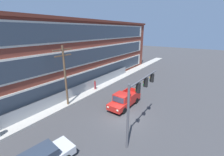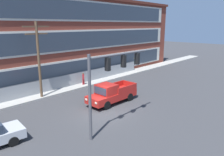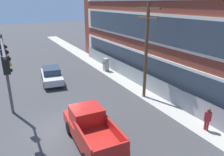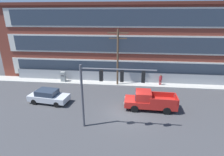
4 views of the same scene
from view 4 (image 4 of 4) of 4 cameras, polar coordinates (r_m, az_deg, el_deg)
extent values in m
plane|color=#38383A|center=(18.39, 4.41, -11.49)|extent=(160.00, 160.00, 0.00)
cube|color=#9E9B93|center=(25.86, 5.01, -1.74)|extent=(80.00, 2.18, 0.16)
cube|color=brown|center=(31.41, 12.12, 11.85)|extent=(47.07, 11.64, 10.86)
cube|color=beige|center=(26.40, 12.79, 2.68)|extent=(43.30, 0.10, 2.61)
cube|color=#2D3844|center=(26.35, 12.81, 2.65)|extent=(41.42, 0.06, 2.17)
cube|color=beige|center=(25.61, 13.41, 10.44)|extent=(43.30, 0.10, 2.61)
cube|color=#2D3844|center=(25.55, 13.42, 10.42)|extent=(41.42, 0.06, 2.17)
cube|color=beige|center=(25.31, 14.09, 18.54)|extent=(43.30, 0.10, 2.61)
cube|color=#2D3844|center=(25.25, 14.10, 18.54)|extent=(41.42, 0.06, 2.17)
cube|color=#57261C|center=(31.18, 12.91, 22.13)|extent=(47.57, 12.14, 0.40)
cube|color=gray|center=(26.07, 4.14, 0.17)|extent=(33.44, 0.04, 1.61)
cylinder|color=#4C4C51|center=(31.34, -28.08, 1.22)|extent=(0.06, 0.06, 1.61)
cylinder|color=#4C4C51|center=(25.81, 4.18, 1.86)|extent=(33.44, 0.05, 0.05)
cylinder|color=#4C4C51|center=(15.28, -9.65, -6.24)|extent=(0.20, 0.20, 5.79)
cylinder|color=#4C4C51|center=(13.82, 1.93, 2.79)|extent=(6.06, 0.14, 0.14)
cube|color=black|center=(14.15, -3.54, 0.83)|extent=(0.28, 0.32, 0.90)
cylinder|color=#4B0807|center=(14.23, -3.45, 2.13)|extent=(0.04, 0.18, 0.18)
cylinder|color=#503E08|center=(14.31, -3.42, 1.06)|extent=(0.04, 0.18, 0.18)
cylinder|color=green|center=(14.41, -3.40, 0.00)|extent=(0.04, 0.18, 0.18)
cube|color=black|center=(13.98, 3.28, 0.59)|extent=(0.28, 0.32, 0.90)
cylinder|color=#4B0807|center=(14.06, 3.34, 1.91)|extent=(0.04, 0.18, 0.18)
cylinder|color=#503E08|center=(14.15, 3.32, 0.83)|extent=(0.04, 0.18, 0.18)
cylinder|color=green|center=(14.24, 3.30, -0.24)|extent=(0.04, 0.18, 0.18)
cube|color=black|center=(14.01, 10.18, 0.35)|extent=(0.28, 0.32, 0.90)
cylinder|color=#4B0807|center=(14.09, 10.20, 1.66)|extent=(0.04, 0.18, 0.18)
cylinder|color=gold|center=(14.18, 10.13, 0.59)|extent=(0.04, 0.18, 0.18)
cylinder|color=#0A4011|center=(14.27, 10.06, -0.47)|extent=(0.04, 0.18, 0.18)
cube|color=#AD1E19|center=(19.24, 12.34, -7.86)|extent=(5.47, 2.08, 0.70)
cube|color=#AD1E19|center=(18.83, 10.21, -5.60)|extent=(1.68, 1.82, 0.92)
cube|color=#283342|center=(18.80, 7.66, -5.49)|extent=(0.11, 1.58, 0.69)
cube|color=#AD1E19|center=(18.32, 16.50, -7.52)|extent=(2.71, 0.20, 0.56)
cube|color=#AD1E19|center=(19.92, 15.79, -5.16)|extent=(2.71, 0.20, 0.56)
cube|color=#AD1E19|center=(19.40, 20.38, -6.39)|extent=(0.15, 1.85, 0.56)
cylinder|color=black|center=(18.55, 7.37, -9.89)|extent=(0.81, 0.28, 0.80)
cylinder|color=black|center=(20.10, 7.44, -7.41)|extent=(0.81, 0.28, 0.80)
cylinder|color=black|center=(18.86, 17.44, -10.17)|extent=(0.81, 0.28, 0.80)
cylinder|color=black|center=(20.39, 16.68, -7.72)|extent=(0.81, 0.28, 0.80)
cube|color=white|center=(18.53, 4.00, -8.18)|extent=(0.07, 0.24, 0.16)
cube|color=white|center=(19.73, 4.27, -6.36)|extent=(0.07, 0.24, 0.16)
cube|color=#B2B5BA|center=(21.45, -19.87, -5.97)|extent=(4.72, 2.37, 0.64)
cube|color=#283342|center=(21.29, -20.48, -4.40)|extent=(2.44, 1.88, 0.60)
cylinder|color=black|center=(21.55, -15.40, -6.28)|extent=(0.66, 0.28, 0.64)
cylinder|color=black|center=(20.24, -17.66, -8.30)|extent=(0.66, 0.28, 0.64)
cylinder|color=black|center=(22.96, -21.62, -5.36)|extent=(0.66, 0.28, 0.64)
cylinder|color=black|center=(21.73, -24.12, -7.16)|extent=(0.66, 0.28, 0.64)
cylinder|color=brown|center=(24.10, 1.86, 6.35)|extent=(0.26, 0.26, 7.87)
cube|color=brown|center=(23.55, 1.96, 14.51)|extent=(2.80, 0.14, 0.14)
cube|color=brown|center=(23.62, 1.94, 12.81)|extent=(2.38, 0.14, 0.14)
cube|color=#939993|center=(27.10, -15.65, 0.27)|extent=(0.66, 0.50, 1.65)
cube|color=#515151|center=(26.77, -15.92, 0.75)|extent=(0.46, 0.02, 0.20)
cylinder|color=maroon|center=(25.87, 15.27, -1.56)|extent=(0.14, 0.14, 0.85)
cylinder|color=maroon|center=(25.90, 15.66, -1.57)|extent=(0.14, 0.14, 0.85)
cube|color=maroon|center=(25.64, 15.61, -0.05)|extent=(0.45, 0.46, 0.60)
sphere|color=brown|center=(25.51, 15.70, 0.83)|extent=(0.24, 0.24, 0.24)
camera|label=1|loc=(15.71, -53.39, 12.41)|focal=24.00mm
camera|label=2|loc=(13.34, -68.56, -1.43)|focal=35.00mm
camera|label=3|loc=(18.10, 49.49, 7.39)|focal=35.00mm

